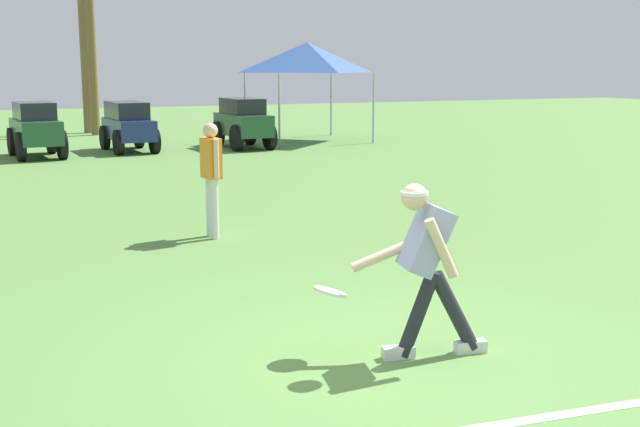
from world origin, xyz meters
The scene contains 10 objects.
ground_plane centered at (0.00, 0.00, 0.00)m, with size 80.00×80.00×0.00m, color #588540.
field_line_paint centered at (0.00, -1.34, 0.00)m, with size 18.22×0.10×0.01m, color white.
frisbee_thrower centered at (0.28, -0.06, 0.80)m, with size 1.06×0.60×1.42m.
frisbee_in_flight centered at (-0.40, 0.28, 0.53)m, with size 0.28×0.28×0.10m.
teammate_near_sideline centered at (0.02, 5.03, 0.94)m, with size 0.22×0.50×1.56m.
parked_car_slot_c centered at (-1.30, 16.27, 0.74)m, with size 1.32×2.41×1.40m.
parked_car_slot_d centered at (1.13, 16.79, 0.72)m, with size 1.25×2.44×1.34m.
parked_car_slot_e centered at (4.28, 16.36, 0.74)m, with size 1.23×2.38×1.40m.
palm_tree_far_left centered at (1.06, 23.44, 3.63)m, with size 3.44×3.37×6.32m.
event_tent centered at (6.81, 17.62, 2.55)m, with size 3.18×3.18×3.00m.
Camera 1 is at (-3.00, -5.34, 2.32)m, focal length 45.00 mm.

